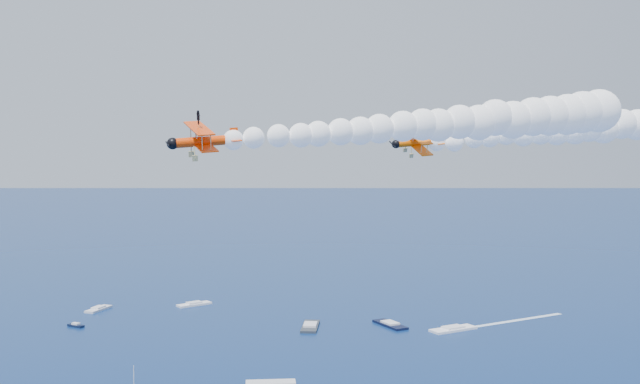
{
  "coord_description": "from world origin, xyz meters",
  "views": [
    {
      "loc": [
        -11.5,
        -63.52,
        55.6
      ],
      "look_at": [
        -6.99,
        26.35,
        50.11
      ],
      "focal_mm": 42.19,
      "sensor_mm": 36.0,
      "label": 1
    }
  ],
  "objects": [
    {
      "name": "biplane_lead",
      "position": [
        6.01,
        33.26,
        56.08
      ],
      "size": [
        8.81,
        10.38,
        7.66
      ],
      "primitive_type": null,
      "rotation": [
        -0.38,
        0.07,
        3.4
      ],
      "color": "#F96105"
    },
    {
      "name": "biplane_trail",
      "position": [
        -19.99,
        19.43,
        56.13
      ],
      "size": [
        10.29,
        11.71,
        7.5
      ],
      "primitive_type": null,
      "rotation": [
        -0.19,
        0.07,
        3.43
      ],
      "color": "#FF3F05"
    },
    {
      "name": "smoke_trail_lead",
      "position": [
        32.8,
        40.31,
        58.17
      ],
      "size": [
        56.36,
        31.27,
        9.88
      ],
      "primitive_type": null,
      "rotation": [
        0.0,
        0.0,
        3.4
      ],
      "color": "white"
    },
    {
      "name": "smoke_trail_trail",
      "position": [
        6.58,
        27.27,
        58.22
      ],
      "size": [
        56.47,
        33.87,
        9.88
      ],
      "primitive_type": null,
      "rotation": [
        0.0,
        0.0,
        3.43
      ],
      "color": "white"
    },
    {
      "name": "spectator_boats",
      "position": [
        -9.21,
        123.12,
        0.35
      ],
      "size": [
        213.58,
        176.98,
        0.7
      ],
      "color": "white",
      "rests_on": "ground"
    }
  ]
}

